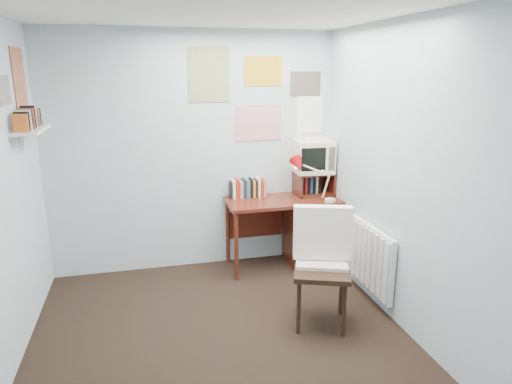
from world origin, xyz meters
TOP-DOWN VIEW (x-y plane):
  - ground at (0.00, 0.00)m, footprint 3.50×3.50m
  - back_wall at (0.00, 1.75)m, footprint 3.00×0.02m
  - right_wall at (1.50, 0.00)m, footprint 0.02×3.50m
  - ceiling at (0.00, 0.00)m, footprint 3.00×3.50m
  - desk at (1.17, 1.48)m, footprint 1.20×0.55m
  - desk_chair at (0.86, 0.25)m, footprint 0.63×0.62m
  - desk_lamp at (1.35, 1.26)m, footprint 0.36×0.33m
  - tv_riser at (1.29, 1.59)m, footprint 0.40×0.30m
  - crt_tv at (1.28, 1.61)m, footprint 0.43×0.40m
  - book_row at (0.66, 1.66)m, footprint 0.60×0.14m
  - radiator at (1.46, 0.55)m, footprint 0.09×0.80m
  - wall_shelf at (-1.40, 1.10)m, footprint 0.20×0.62m
  - posters_back at (0.70, 1.74)m, footprint 1.20×0.01m
  - posters_left at (-1.49, 1.10)m, footprint 0.01×0.70m

SIDE VIEW (x-z plane):
  - ground at x=0.00m, z-range 0.00..0.00m
  - desk at x=1.17m, z-range 0.03..0.79m
  - radiator at x=1.46m, z-range 0.12..0.72m
  - desk_chair at x=0.86m, z-range 0.00..0.96m
  - book_row at x=0.66m, z-range 0.76..0.98m
  - tv_riser at x=1.29m, z-range 0.76..1.01m
  - desk_lamp at x=1.35m, z-range 0.76..1.18m
  - crt_tv at x=1.28m, z-range 1.01..1.39m
  - back_wall at x=0.00m, z-range 0.00..2.50m
  - right_wall at x=1.50m, z-range 0.00..2.50m
  - wall_shelf at x=-1.40m, z-range 1.50..1.74m
  - posters_back at x=0.70m, z-range 1.40..2.30m
  - posters_left at x=-1.49m, z-range 1.70..2.30m
  - ceiling at x=0.00m, z-range 2.49..2.51m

